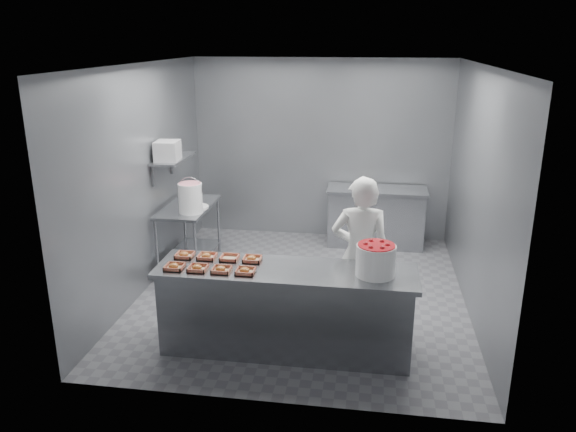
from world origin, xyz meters
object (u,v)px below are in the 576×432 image
object	(u,v)px
glaze_bucket	(190,197)
tray_2	(221,269)
service_counter	(286,309)
worker	(360,254)
prep_table	(189,227)
appliance	(168,151)
tray_0	(174,266)
tray_4	(185,255)
strawberry_tub	(376,259)
tray_7	(252,259)
tray_6	(230,258)
tray_5	(207,256)
tray_1	(198,268)
tray_3	(245,271)
back_counter	(376,217)

from	to	relation	value
glaze_bucket	tray_2	bearing A→B (deg)	-63.84
service_counter	worker	world-z (taller)	worker
prep_table	worker	bearing A→B (deg)	-29.44
appliance	tray_0	bearing A→B (deg)	-74.50
service_counter	tray_4	bearing A→B (deg)	171.82
tray_2	strawberry_tub	distance (m)	1.50
prep_table	tray_7	bearing A→B (deg)	-54.57
prep_table	tray_6	distance (m)	2.10
tray_5	worker	size ratio (longest dim) A/B	0.11
prep_table	tray_0	xyz separation A→B (m)	(0.56, -2.11, 0.33)
tray_6	prep_table	bearing A→B (deg)	120.08
tray_6	strawberry_tub	bearing A→B (deg)	-6.74
tray_0	tray_1	distance (m)	0.24
tray_1	tray_2	bearing A→B (deg)	0.00
worker	tray_5	bearing A→B (deg)	13.21
tray_0	tray_3	xyz separation A→B (m)	(0.72, 0.00, 0.00)
back_counter	glaze_bucket	size ratio (longest dim) A/B	3.15
back_counter	tray_4	distance (m)	3.71
tray_4	tray_7	xyz separation A→B (m)	(0.72, 0.00, 0.00)
tray_2	tray_4	distance (m)	0.57
back_counter	worker	xyz separation A→B (m)	(-0.18, -2.64, 0.41)
tray_0	tray_7	distance (m)	0.79
worker	tray_2	bearing A→B (deg)	27.08
service_counter	strawberry_tub	size ratio (longest dim) A/B	6.84
prep_table	worker	world-z (taller)	worker
tray_1	tray_6	bearing A→B (deg)	52.34
glaze_bucket	prep_table	bearing A→B (deg)	116.13
back_counter	tray_4	xyz separation A→B (m)	(-1.99, -3.09, 0.47)
back_counter	appliance	distance (m)	3.33
tray_6	worker	world-z (taller)	worker
service_counter	worker	distance (m)	1.03
tray_4	glaze_bucket	size ratio (longest dim) A/B	0.39
tray_3	worker	bearing A→B (deg)	35.15
tray_2	strawberry_tub	world-z (taller)	strawberry_tub
back_counter	glaze_bucket	bearing A→B (deg)	-146.66
tray_6	tray_7	distance (m)	0.24
tray_4	tray_7	bearing A→B (deg)	0.00
tray_2	tray_7	distance (m)	0.40
strawberry_tub	tray_6	bearing A→B (deg)	173.26
tray_0	tray_4	distance (m)	0.31
tray_6	tray_3	bearing A→B (deg)	-53.04
tray_1	tray_5	xyz separation A→B (m)	(0.00, 0.31, 0.00)
tray_3	appliance	xyz separation A→B (m)	(-1.45, 1.93, 0.77)
prep_table	tray_3	world-z (taller)	tray_3
tray_1	worker	size ratio (longest dim) A/B	0.11
tray_6	tray_4	bearing A→B (deg)	-180.00
tray_6	service_counter	bearing A→B (deg)	-14.43
prep_table	tray_2	bearing A→B (deg)	-63.84
back_counter	tray_6	xyz separation A→B (m)	(-1.51, -3.09, 0.47)
appliance	tray_7	bearing A→B (deg)	-53.25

